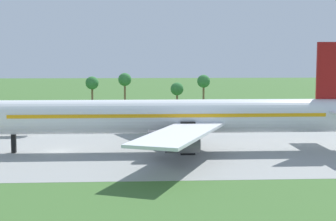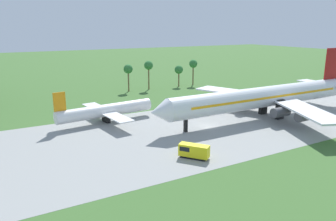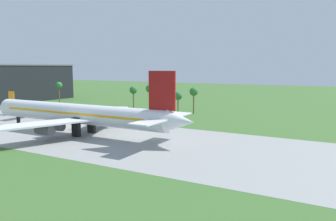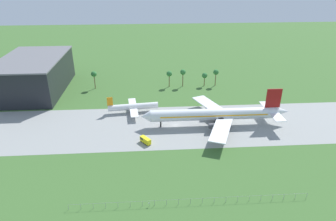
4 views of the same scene
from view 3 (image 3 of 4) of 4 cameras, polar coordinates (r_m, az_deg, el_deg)
name	(u,v)px [view 3 (image 3 of 4)]	position (r m, az deg, el deg)	size (l,w,h in m)	color
ground_plane	(36,128)	(114.93, -21.98, -2.77)	(600.00, 600.00, 0.00)	#3D662D
taxiway_strip	(36,128)	(114.93, -21.98, -2.77)	(320.00, 44.00, 0.02)	gray
jet_airliner	(80,114)	(98.59, -15.10, -0.60)	(73.67, 52.38, 18.64)	white
regional_aircraft	(34,108)	(141.62, -22.29, 0.36)	(27.13, 24.52, 9.60)	white
terminal_building	(13,82)	(213.12, -25.40, 4.44)	(36.72, 61.20, 21.21)	black
palm_tree_row	(138,91)	(151.32, -5.17, 3.47)	(82.65, 3.60, 11.70)	brown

